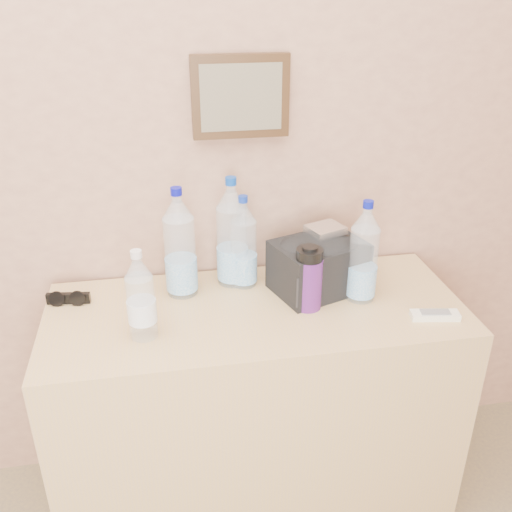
% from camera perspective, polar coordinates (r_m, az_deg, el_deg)
% --- Properties ---
extents(picture_frame, '(0.30, 0.03, 0.25)m').
position_cam_1_polar(picture_frame, '(1.80, -1.55, 15.63)').
color(picture_frame, '#382311').
rests_on(picture_frame, room_shell).
extents(dresser, '(1.29, 0.54, 0.81)m').
position_cam_1_polar(dresser, '(2.02, -0.00, -15.01)').
color(dresser, '#A4784A').
rests_on(dresser, ground).
extents(pet_large_a, '(0.10, 0.10, 0.36)m').
position_cam_1_polar(pet_large_a, '(1.80, -7.61, 0.77)').
color(pet_large_a, silver).
rests_on(pet_large_a, dresser).
extents(pet_large_b, '(0.10, 0.10, 0.37)m').
position_cam_1_polar(pet_large_b, '(1.85, -2.42, 1.86)').
color(pet_large_b, white).
rests_on(pet_large_b, dresser).
extents(pet_large_c, '(0.08, 0.08, 0.31)m').
position_cam_1_polar(pet_large_c, '(1.84, -1.26, 0.97)').
color(pet_large_c, silver).
rests_on(pet_large_c, dresser).
extents(pet_large_d, '(0.09, 0.09, 0.33)m').
position_cam_1_polar(pet_large_d, '(1.79, 10.69, -0.07)').
color(pet_large_d, white).
rests_on(pet_large_d, dresser).
extents(pet_small, '(0.08, 0.08, 0.27)m').
position_cam_1_polar(pet_small, '(1.62, -11.44, -4.31)').
color(pet_small, white).
rests_on(pet_small, dresser).
extents(nalgene_bottle, '(0.09, 0.09, 0.21)m').
position_cam_1_polar(nalgene_bottle, '(1.74, 5.27, -2.19)').
color(nalgene_bottle, purple).
rests_on(nalgene_bottle, dresser).
extents(sunglasses, '(0.14, 0.07, 0.03)m').
position_cam_1_polar(sunglasses, '(1.88, -18.24, -4.03)').
color(sunglasses, black).
rests_on(sunglasses, dresser).
extents(ac_remote, '(0.15, 0.07, 0.02)m').
position_cam_1_polar(ac_remote, '(1.80, 17.45, -5.67)').
color(ac_remote, white).
rests_on(ac_remote, dresser).
extents(toiletry_bag, '(0.33, 0.28, 0.19)m').
position_cam_1_polar(toiletry_bag, '(1.84, 6.26, -0.74)').
color(toiletry_bag, black).
rests_on(toiletry_bag, dresser).
extents(foil_packet, '(0.13, 0.12, 0.02)m').
position_cam_1_polar(foil_packet, '(1.82, 6.94, 2.64)').
color(foil_packet, silver).
rests_on(foil_packet, toiletry_bag).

